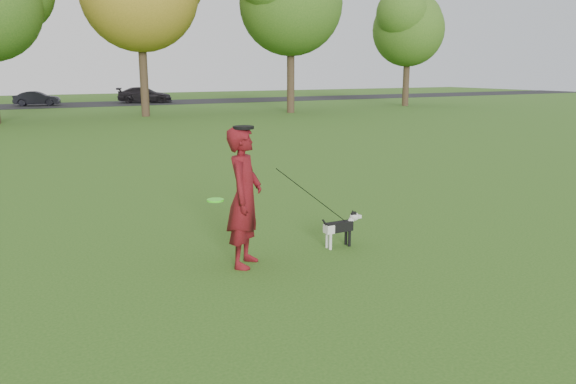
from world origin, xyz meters
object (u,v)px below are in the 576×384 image
dog (342,226)px  man (245,197)px  car_right (145,95)px  car_mid (37,98)px

dog → man: bearing=-177.6°
car_right → car_mid: bearing=107.7°
man → car_mid: 40.14m
car_mid → man: bearing=-166.7°
car_right → man: bearing=-174.0°
man → dog: size_ratio=2.68×
car_mid → car_right: car_right is taller
dog → car_mid: 40.10m
man → car_right: size_ratio=0.46×
car_mid → car_right: (8.22, 0.00, 0.10)m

